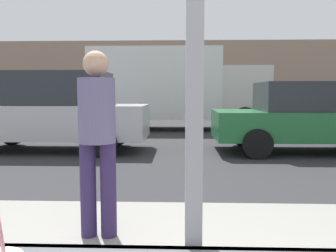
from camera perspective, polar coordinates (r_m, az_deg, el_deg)
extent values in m
plane|color=#2D2D30|center=(9.04, 2.28, -3.37)|extent=(60.00, 60.00, 0.00)
cube|color=#35373A|center=(1.06, 4.26, -19.88)|extent=(2.25, 0.02, 0.02)
cube|color=gray|center=(23.44, 2.16, 7.93)|extent=(28.00, 1.20, 4.79)
cube|color=#BCBCC1|center=(8.76, -18.55, 0.76)|extent=(4.54, 1.70, 0.78)
cube|color=#282D33|center=(8.68, -17.66, 5.90)|extent=(2.36, 1.50, 0.78)
cylinder|color=black|center=(9.24, -8.39, -1.23)|extent=(0.64, 0.18, 0.64)
cylinder|color=black|center=(7.58, -10.72, -2.72)|extent=(0.64, 0.18, 0.64)
cylinder|color=black|center=(10.13, -24.26, -1.07)|extent=(0.64, 0.18, 0.64)
cube|color=#236B38|center=(8.72, 21.89, 0.19)|extent=(4.31, 1.83, 0.65)
cube|color=#282D33|center=(8.70, 22.12, 4.51)|extent=(2.24, 1.61, 0.66)
cylinder|color=black|center=(9.29, 12.11, -1.25)|extent=(0.64, 0.18, 0.64)
cylinder|color=black|center=(7.51, 14.53, -2.88)|extent=(0.64, 0.18, 0.64)
cube|color=silver|center=(13.22, -2.00, 6.96)|extent=(4.78, 2.20, 2.57)
cube|color=beige|center=(13.38, 11.84, 5.41)|extent=(1.90, 2.10, 1.90)
cylinder|color=black|center=(14.44, 11.06, 1.65)|extent=(0.90, 0.24, 0.90)
cylinder|color=black|center=(12.38, 12.57, 0.99)|extent=(0.90, 0.24, 0.90)
cylinder|color=black|center=(14.42, -4.99, 1.72)|extent=(0.90, 0.24, 0.90)
cylinder|color=black|center=(12.25, -6.24, 1.05)|extent=(0.90, 0.24, 0.90)
cylinder|color=#342552|center=(3.18, -13.01, -10.19)|extent=(0.14, 0.14, 0.84)
cylinder|color=#342552|center=(3.14, -9.79, -10.33)|extent=(0.14, 0.14, 0.84)
cylinder|color=slate|center=(3.05, -11.66, 2.50)|extent=(0.32, 0.32, 0.56)
sphere|color=tan|center=(3.06, -11.80, 10.01)|extent=(0.22, 0.22, 0.22)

